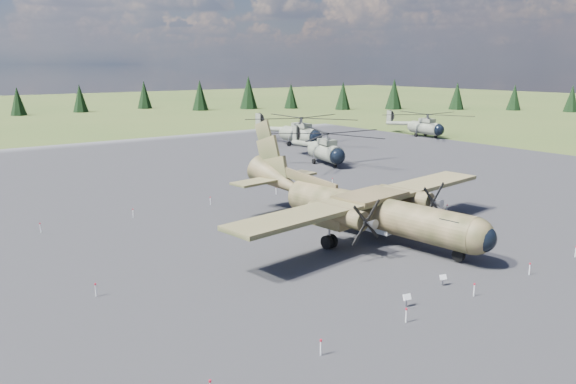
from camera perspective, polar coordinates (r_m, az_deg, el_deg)
ground at (r=43.70m, az=2.22°, el=-5.49°), size 500.00×500.00×0.00m
apron at (r=51.57m, az=-4.69°, el=-2.65°), size 120.00×120.00×0.04m
transport_plane at (r=46.00m, az=7.38°, el=-1.21°), size 28.03×25.31×9.22m
helicopter_near at (r=78.48m, az=3.83°, el=5.12°), size 21.42×22.50×4.54m
helicopter_mid at (r=96.48m, az=1.17°, el=6.77°), size 21.09×23.85×4.97m
helicopter_far at (r=111.92m, az=13.78°, el=7.07°), size 19.06×21.52×4.50m
info_placard_left at (r=33.73m, az=11.97°, el=-10.52°), size 0.53×0.31×0.79m
info_placard_right at (r=37.29m, az=15.46°, el=-8.45°), size 0.51×0.31×0.74m
barrier_fence at (r=43.21m, az=1.81°, el=-4.99°), size 33.12×29.62×0.85m
treeline at (r=34.87m, az=-5.23°, el=-2.26°), size 303.40×289.13×10.86m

